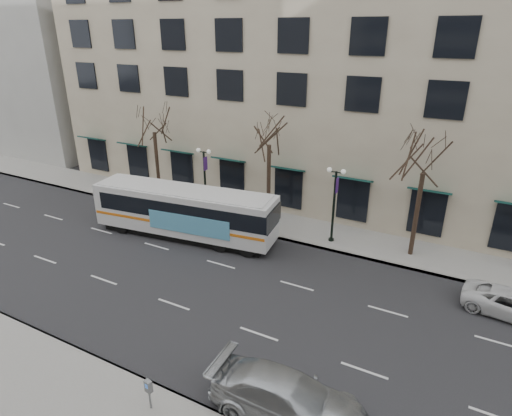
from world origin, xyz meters
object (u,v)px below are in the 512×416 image
Objects in this scene: lamp_post_right at (334,202)px; lamp_post_left at (205,178)px; tree_far_left at (153,120)px; pay_station at (149,389)px; city_bus at (186,211)px; silver_car at (288,399)px; tree_far_mid at (269,131)px; tree_far_right at (426,158)px.

lamp_post_left is at bearing 180.00° from lamp_post_right.
pay_station is at bearing -51.45° from tree_far_left.
silver_car is at bearing -47.41° from city_bus.
tree_far_left is 15.48m from lamp_post_right.
lamp_post_left is 19.34m from silver_car.
lamp_post_left is 0.40× the size of city_bus.
lamp_post_right is (15.01, -0.60, -3.75)m from tree_far_left.
city_bus is (-4.11, -4.30, -5.02)m from tree_far_mid.
tree_far_left is at bearing 136.31° from pay_station.
tree_far_right is at bearing 10.02° from city_bus.
silver_car is (18.08, -14.70, -5.83)m from tree_far_left.
lamp_post_left is 18.41m from pay_station.
pay_station is at bearing -95.53° from lamp_post_right.
pay_station is (-6.56, -16.86, -5.33)m from tree_far_right.
city_bus reaches higher than silver_car.
tree_far_mid is at bearing 39.36° from city_bus.
tree_far_mid reaches higher than silver_car.
lamp_post_right is 4.00× the size of pay_station.
tree_far_right reaches higher than pay_station.
tree_far_left is 1.60× the size of lamp_post_left.
lamp_post_right is at bearing 10.48° from silver_car.
tree_far_mid is 1.06× the size of tree_far_right.
tree_far_mid is 6.57× the size of pay_station.
tree_far_left is 6.29m from lamp_post_left.
tree_far_right is 6.11m from lamp_post_right.
silver_car is at bearing -97.45° from tree_far_right.
silver_car is at bearing 32.68° from pay_station.
tree_far_right is (10.00, -0.00, -0.48)m from tree_far_mid.
tree_far_right reaches higher than silver_car.
lamp_post_left is at bearing 41.03° from silver_car.
tree_far_right is 1.55× the size of lamp_post_left.
tree_far_mid is 6.41m from lamp_post_right.
tree_far_left is 1.40× the size of silver_car.
lamp_post_left is (5.01, -0.60, -3.75)m from tree_far_left.
tree_far_mid is 1.64× the size of lamp_post_left.
tree_far_right is 6.19× the size of pay_station.
lamp_post_right is (10.00, 0.00, 0.00)m from lamp_post_left.
pay_station is at bearing -111.27° from tree_far_right.
tree_far_right is 0.62× the size of city_bus.
silver_car is at bearing -39.12° from tree_far_left.
silver_car is (12.19, -10.40, -1.02)m from city_bus.
lamp_post_left is at bearing -173.15° from tree_far_mid.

